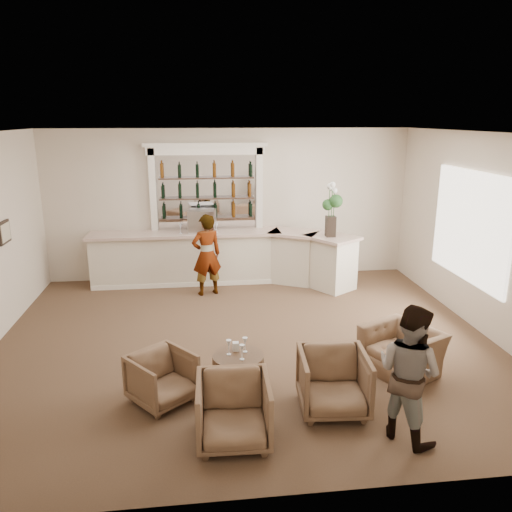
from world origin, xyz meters
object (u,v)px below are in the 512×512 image
at_px(cocktail_table, 238,372).
at_px(bar_counter, 224,258).
at_px(flower_vase, 331,206).
at_px(armchair_right, 333,382).
at_px(armchair_center, 233,411).
at_px(espresso_machine, 202,221).
at_px(guest, 409,373).
at_px(sommelier, 207,255).
at_px(armchair_left, 162,378).
at_px(armchair_far, 402,350).

bearing_deg(cocktail_table, bar_counter, 88.96).
relative_size(bar_counter, flower_vase, 5.10).
distance_m(cocktail_table, armchair_right, 1.29).
xyz_separation_m(cocktail_table, armchair_center, (-0.15, -1.10, 0.13)).
bearing_deg(espresso_machine, guest, -59.92).
bearing_deg(sommelier, guest, 95.66).
xyz_separation_m(cocktail_table, armchair_left, (-0.98, -0.19, 0.08)).
height_order(guest, armchair_far, guest).
relative_size(bar_counter, armchair_far, 5.79).
bearing_deg(cocktail_table, armchair_right, -29.23).
xyz_separation_m(sommelier, armchair_left, (-0.67, -3.99, -0.51)).
bearing_deg(guest, espresso_machine, -13.28).
distance_m(sommelier, espresso_machine, 0.93).
xyz_separation_m(armchair_left, armchair_center, (0.84, -0.91, 0.05)).
relative_size(armchair_center, espresso_machine, 1.51).
bearing_deg(guest, cocktail_table, 21.74).
distance_m(armchair_left, armchair_right, 2.15).
distance_m(armchair_right, armchair_far, 1.50).
bearing_deg(sommelier, armchair_left, 63.39).
xyz_separation_m(armchair_left, armchair_right, (2.11, -0.44, 0.05)).
relative_size(cocktail_table, guest, 0.43).
height_order(espresso_machine, flower_vase, flower_vase).
xyz_separation_m(sommelier, espresso_machine, (-0.06, 0.75, 0.55)).
bearing_deg(armchair_right, guest, -37.33).
bearing_deg(guest, bar_counter, -17.17).
distance_m(armchair_center, armchair_far, 2.83).
relative_size(sommelier, flower_vase, 1.49).
distance_m(bar_counter, flower_vase, 2.55).
height_order(sommelier, espresso_machine, sommelier).
bearing_deg(espresso_machine, armchair_left, -87.82).
xyz_separation_m(cocktail_table, sommelier, (-0.32, 3.81, 0.59)).
bearing_deg(armchair_far, armchair_right, -83.27).
distance_m(armchair_left, armchair_far, 3.37).
bearing_deg(flower_vase, guest, -95.04).
distance_m(guest, armchair_right, 1.00).
height_order(cocktail_table, armchair_right, armchair_right).
bearing_deg(bar_counter, armchair_left, -102.85).
bearing_deg(armchair_far, armchair_center, -89.98).
bearing_deg(flower_vase, sommelier, -179.07).
relative_size(guest, espresso_machine, 2.88).
bearing_deg(armchair_far, bar_counter, -179.63).
relative_size(armchair_far, flower_vase, 0.88).
relative_size(armchair_left, armchair_center, 0.87).
bearing_deg(armchair_left, cocktail_table, -28.55).
bearing_deg(guest, armchair_center, 52.17).
distance_m(armchair_right, flower_vase, 4.82).
xyz_separation_m(cocktail_table, guest, (1.80, -1.23, 0.55)).
bearing_deg(flower_vase, bar_counter, 163.55).
xyz_separation_m(cocktail_table, espresso_machine, (-0.38, 4.56, 1.13)).
height_order(bar_counter, armchair_far, bar_counter).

